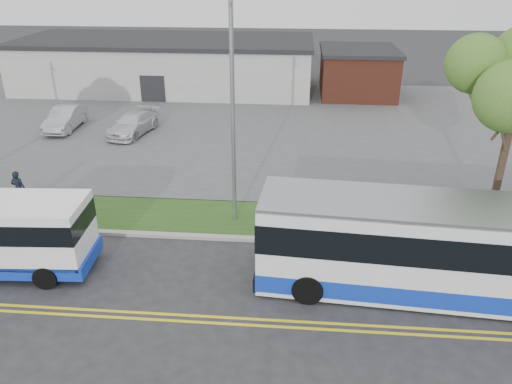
# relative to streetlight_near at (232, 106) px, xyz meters

# --- Properties ---
(ground) EXTENTS (140.00, 140.00, 0.00)m
(ground) POSITION_rel_streetlight_near_xyz_m (-3.00, -2.73, -5.23)
(ground) COLOR #28282B
(ground) RESTS_ON ground
(lane_line_north) EXTENTS (70.00, 0.12, 0.01)m
(lane_line_north) POSITION_rel_streetlight_near_xyz_m (-3.00, -6.58, -5.23)
(lane_line_north) COLOR yellow
(lane_line_north) RESTS_ON ground
(lane_line_south) EXTENTS (70.00, 0.12, 0.01)m
(lane_line_south) POSITION_rel_streetlight_near_xyz_m (-3.00, -6.88, -5.23)
(lane_line_south) COLOR yellow
(lane_line_south) RESTS_ON ground
(curb) EXTENTS (80.00, 0.30, 0.15)m
(curb) POSITION_rel_streetlight_near_xyz_m (-3.00, -1.63, -5.16)
(curb) COLOR #9E9B93
(curb) RESTS_ON ground
(verge) EXTENTS (80.00, 3.30, 0.10)m
(verge) POSITION_rel_streetlight_near_xyz_m (-3.00, 0.17, -5.18)
(verge) COLOR #224416
(verge) RESTS_ON ground
(parking_lot) EXTENTS (80.00, 25.00, 0.10)m
(parking_lot) POSITION_rel_streetlight_near_xyz_m (-3.00, 14.27, -5.18)
(parking_lot) COLOR #4C4C4F
(parking_lot) RESTS_ON ground
(commercial_building) EXTENTS (25.40, 10.40, 4.35)m
(commercial_building) POSITION_rel_streetlight_near_xyz_m (-9.00, 24.27, -3.05)
(commercial_building) COLOR #9E9E99
(commercial_building) RESTS_ON ground
(brick_wing) EXTENTS (6.30, 7.30, 3.90)m
(brick_wing) POSITION_rel_streetlight_near_xyz_m (7.50, 23.27, -3.27)
(brick_wing) COLOR brown
(brick_wing) RESTS_ON ground
(streetlight_near) EXTENTS (0.35, 1.53, 9.50)m
(streetlight_near) POSITION_rel_streetlight_near_xyz_m (0.00, 0.00, 0.00)
(streetlight_near) COLOR gray
(streetlight_near) RESTS_ON verge
(shuttle_bus) EXTENTS (7.50, 2.85, 2.82)m
(shuttle_bus) POSITION_rel_streetlight_near_xyz_m (-7.84, -4.49, -3.72)
(shuttle_bus) COLOR #1033B7
(shuttle_bus) RESTS_ON ground
(transit_bus) EXTENTS (12.47, 3.72, 3.41)m
(transit_bus) POSITION_rel_streetlight_near_xyz_m (7.57, -4.53, -3.51)
(transit_bus) COLOR white
(transit_bus) RESTS_ON ground
(pedestrian) EXTENTS (0.65, 0.43, 1.75)m
(pedestrian) POSITION_rel_streetlight_near_xyz_m (-10.10, 0.47, -4.26)
(pedestrian) COLOR black
(pedestrian) RESTS_ON verge
(parked_car_a) EXTENTS (1.74, 4.55, 1.48)m
(parked_car_a) POSITION_rel_streetlight_near_xyz_m (-12.97, 11.85, -4.39)
(parked_car_a) COLOR #AAADB1
(parked_car_a) RESTS_ON parking_lot
(parked_car_b) EXTENTS (2.79, 4.96, 1.36)m
(parked_car_b) POSITION_rel_streetlight_near_xyz_m (-8.11, 11.25, -4.45)
(parked_car_b) COLOR silver
(parked_car_b) RESTS_ON parking_lot
(grocery_bag_left) EXTENTS (0.32, 0.32, 0.32)m
(grocery_bag_left) POSITION_rel_streetlight_near_xyz_m (-10.40, 0.22, -4.97)
(grocery_bag_left) COLOR white
(grocery_bag_left) RESTS_ON verge
(grocery_bag_right) EXTENTS (0.32, 0.32, 0.32)m
(grocery_bag_right) POSITION_rel_streetlight_near_xyz_m (-9.80, 0.72, -4.97)
(grocery_bag_right) COLOR white
(grocery_bag_right) RESTS_ON verge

